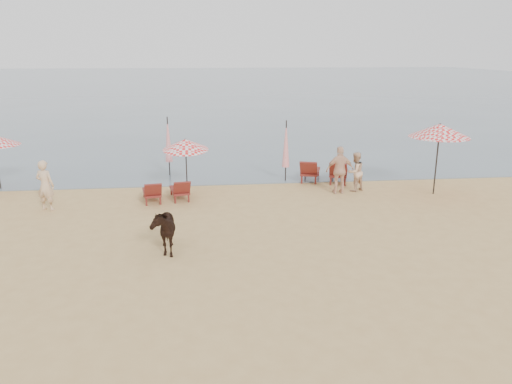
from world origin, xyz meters
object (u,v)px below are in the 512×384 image
Objects in this scene: umbrella_open_right at (440,130)px; umbrella_closed_right at (286,144)px; lounger_cluster_right at (324,171)px; umbrella_closed_left at (168,140)px; lounger_cluster_left at (166,191)px; cow at (162,228)px; beachgoer_right_b at (340,170)px; beachgoer_left at (45,185)px; beachgoer_right_a at (355,172)px; umbrella_open_left_b at (186,144)px.

umbrella_open_right is 5.99m from umbrella_closed_right.
lounger_cluster_right is 6.86m from umbrella_closed_left.
cow is (0.21, -4.75, 0.25)m from lounger_cluster_left.
umbrella_closed_right is 8.56m from cow.
umbrella_closed_right is 1.40× the size of beachgoer_right_b.
beachgoer_right_b is at bearing -156.37° from beachgoer_left.
beachgoer_left is 1.15× the size of beachgoer_right_a.
beachgoer_left is at bearing -161.22° from umbrella_closed_right.
lounger_cluster_right is 0.92× the size of umbrella_closed_right.
lounger_cluster_left is 0.72× the size of umbrella_closed_left.
lounger_cluster_right is at bearing -84.27° from beachgoer_right_b.
beachgoer_left reaches higher than lounger_cluster_right.
beachgoer_right_b reaches higher than lounger_cluster_left.
beachgoer_right_b is (6.57, 0.37, 0.52)m from lounger_cluster_left.
beachgoer_left is at bearing 127.91° from cow.
umbrella_closed_right is at bearing -64.52° from beachgoer_right_a.
beachgoer_right_a is at bearing -159.52° from beachgoer_right_b.
umbrella_open_left_b is 5.14m from beachgoer_left.
umbrella_open_left_b reaches higher than lounger_cluster_right.
umbrella_open_right is at bearing -159.61° from beachgoer_left.
cow is (-9.97, -4.64, -1.80)m from umbrella_open_right.
cow is (-4.60, -7.16, -0.93)m from umbrella_closed_right.
beachgoer_right_a is at bearing 168.07° from umbrella_open_right.
umbrella_open_right reaches higher than lounger_cluster_right.
umbrella_closed_left is (-6.50, 1.87, 1.13)m from lounger_cluster_right.
beachgoer_left is at bearing -148.37° from umbrella_open_left_b.
beachgoer_right_b is at bearing -49.14° from umbrella_closed_right.
umbrella_closed_right is 3.14m from beachgoer_right_a.
lounger_cluster_left is 0.72× the size of umbrella_closed_right.
umbrella_open_left_b is at bearing 77.17° from cow.
lounger_cluster_left is 0.79× the size of lounger_cluster_right.
umbrella_closed_left is (-10.29, 4.05, -0.86)m from umbrella_open_right.
umbrella_closed_left reaches higher than beachgoer_right_a.
beachgoer_right_a is at bearing -35.81° from umbrella_closed_right.
umbrella_closed_left is (-0.84, 2.89, -0.31)m from umbrella_open_left_b.
lounger_cluster_right is 1.29× the size of beachgoer_right_b.
cow reaches higher than lounger_cluster_right.
umbrella_open_right reaches higher than umbrella_closed_left.
lounger_cluster_right reaches higher than lounger_cluster_left.
umbrella_open_right reaches higher than cow.
umbrella_closed_left reaches higher than lounger_cluster_right.
umbrella_closed_left is 8.13m from beachgoer_right_a.
beachgoer_right_a is (6.54, -0.42, -1.13)m from umbrella_open_left_b.
lounger_cluster_left is at bearing 84.75° from cow.
umbrella_closed_left is at bearing 160.88° from umbrella_open_right.
lounger_cluster_right is 1.53× the size of beachgoer_right_a.
lounger_cluster_left is 4.76m from cow.
umbrella_open_right reaches higher than beachgoer_right_b.
lounger_cluster_right is at bearing -147.19° from beachgoer_left.
umbrella_closed_right reaches higher than lounger_cluster_left.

